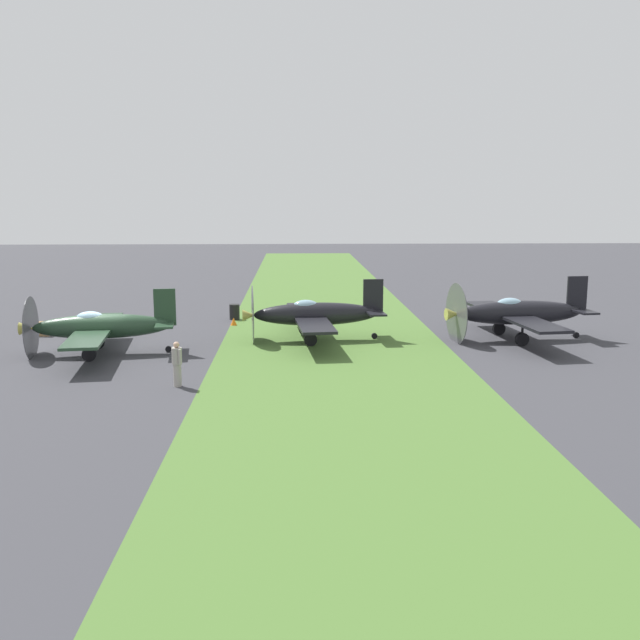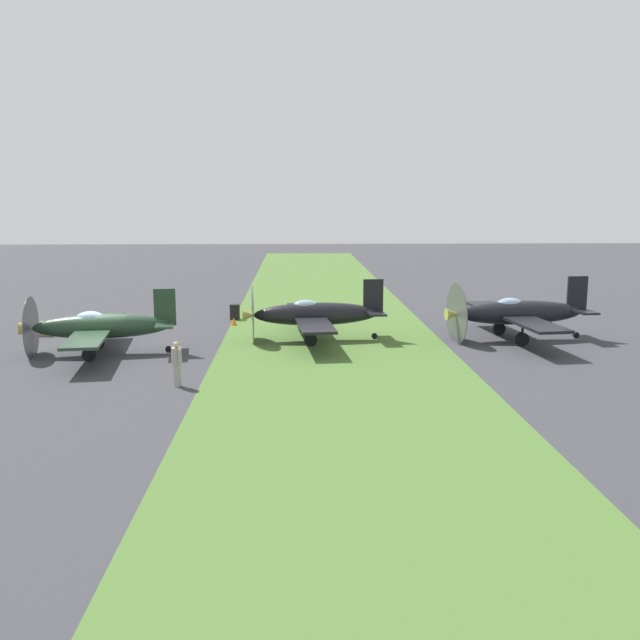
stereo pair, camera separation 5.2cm
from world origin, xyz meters
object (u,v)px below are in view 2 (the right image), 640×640
(airplane_wingman, at_px, (314,314))
(fuel_drum, at_px, (235,312))
(airplane_trail, at_px, (517,313))
(supply_crate, at_px, (45,329))
(ground_crew_chief, at_px, (177,363))
(airplane_lead, at_px, (100,326))
(runway_marker_cone, at_px, (234,321))

(airplane_wingman, distance_m, fuel_drum, 7.86)
(airplane_trail, relative_size, supply_crate, 10.45)
(airplane_wingman, height_order, ground_crew_chief, airplane_wingman)
(airplane_lead, bearing_deg, airplane_trail, -89.80)
(airplane_lead, relative_size, fuel_drum, 9.74)
(airplane_trail, relative_size, runway_marker_cone, 21.38)
(ground_crew_chief, height_order, fuel_drum, ground_crew_chief)
(airplane_lead, distance_m, ground_crew_chief, 7.20)
(ground_crew_chief, bearing_deg, airplane_wingman, -66.79)
(airplane_lead, bearing_deg, fuel_drum, -37.05)
(airplane_trail, distance_m, fuel_drum, 16.20)
(airplane_trail, distance_m, runway_marker_cone, 15.41)
(airplane_wingman, relative_size, runway_marker_cone, 20.44)
(runway_marker_cone, bearing_deg, airplane_lead, 143.29)
(airplane_trail, xyz_separation_m, fuel_drum, (6.68, 14.73, -0.95))
(airplane_wingman, bearing_deg, fuel_drum, 30.34)
(fuel_drum, xyz_separation_m, runway_marker_cone, (-1.95, -0.11, -0.23))
(fuel_drum, bearing_deg, airplane_wingman, -144.71)
(airplane_wingman, xyz_separation_m, ground_crew_chief, (-8.54, 5.42, -0.43))
(airplane_trail, bearing_deg, airplane_wingman, 81.99)
(supply_crate, bearing_deg, runway_marker_cone, -75.91)
(airplane_lead, height_order, supply_crate, airplane_lead)
(ground_crew_chief, height_order, supply_crate, ground_crew_chief)
(airplane_wingman, relative_size, fuel_drum, 9.99)
(airplane_trail, xyz_separation_m, runway_marker_cone, (4.73, 14.62, -1.18))
(airplane_lead, height_order, airplane_wingman, airplane_wingman)
(airplane_lead, relative_size, airplane_trail, 0.93)
(runway_marker_cone, bearing_deg, airplane_trail, -107.93)
(supply_crate, bearing_deg, ground_crew_chief, -140.56)
(fuel_drum, bearing_deg, airplane_trail, -114.39)
(ground_crew_chief, bearing_deg, runway_marker_cone, -38.89)
(airplane_lead, height_order, airplane_trail, airplane_trail)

